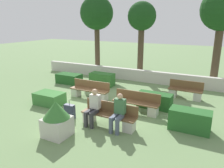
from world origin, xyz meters
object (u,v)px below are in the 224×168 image
Objects in this scene: bench_front at (109,117)px; bench_back at (185,92)px; planter_corner_left at (57,118)px; tree_leftmost at (97,14)px; suitcase at (70,111)px; bench_right_side at (136,104)px; person_seated_man at (119,111)px; person_seated_woman at (93,105)px; tree_center_left at (142,19)px; bench_left_side at (90,92)px; tree_center_right at (222,11)px.

bench_back is at bearing 65.95° from bench_front.
tree_leftmost is at bearing 113.29° from planter_corner_left.
bench_back is at bearing 50.95° from suitcase.
bench_right_side is 2.77m from suitcase.
person_seated_woman is at bearing 179.83° from person_seated_man.
tree_leftmost is 1.10× the size of tree_center_left.
person_seated_man is at bearing -35.20° from bench_left_side.
person_seated_woman is 1.23m from suitcase.
person_seated_man reaches higher than bench_right_side.
person_seated_woman reaches higher than bench_back.
planter_corner_left is 0.22× the size of tree_center_right.
person_seated_man is at bearing -54.80° from tree_leftmost.
bench_back is 0.30× the size of tree_leftmost.
bench_right_side is 0.40× the size of tree_center_left.
person_seated_man is at bearing -83.95° from bench_right_side.
person_seated_man is 8.77m from tree_center_right.
tree_center_left is at bearing 89.99° from suitcase.
bench_left_side is 6.69m from tree_center_left.
bench_right_side is at bearing 75.98° from bench_front.
bench_back is at bearing 61.63° from planter_corner_left.
bench_right_side is 1.21× the size of bench_back.
bench_right_side is 2.09m from person_seated_woman.
bench_back is 2.16× the size of suitcase.
tree_center_left is at bearing -0.29° from tree_leftmost.
person_seated_man is 10.45m from tree_leftmost.
bench_front is 1.70m from bench_right_side.
bench_front is at bearing -56.54° from tree_leftmost.
tree_center_right is (3.66, 7.58, 3.51)m from person_seated_woman.
bench_front is at bearing 4.08° from suitcase.
bench_back is 6.68m from planter_corner_left.
tree_leftmost is at bearing 176.82° from tree_center_right.
bench_left_side and bench_right_side have the same top height.
person_seated_man is 0.99× the size of person_seated_woman.
bench_front is 1.28× the size of bench_back.
bench_front is at bearing 50.45° from planter_corner_left.
tree_center_left is at bearing 93.15° from planter_corner_left.
bench_back is 0.33× the size of tree_center_left.
bench_front is 0.38× the size of tree_center_right.
planter_corner_left is 0.24× the size of tree_center_left.
bench_back is at bearing -25.81° from tree_leftmost.
planter_corner_left is at bearing -115.45° from person_seated_woman.
person_seated_man reaches higher than suitcase.
person_seated_woman reaches higher than bench_right_side.
person_seated_man is 2.11m from planter_corner_left.
tree_leftmost reaches higher than bench_left_side.
tree_center_right reaches higher than bench_right_side.
person_seated_woman is at bearing -129.97° from bench_back.
planter_corner_left reaches higher than suitcase.
person_seated_man is 0.27× the size of tree_center_left.
planter_corner_left is at bearing -129.16° from bench_back.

